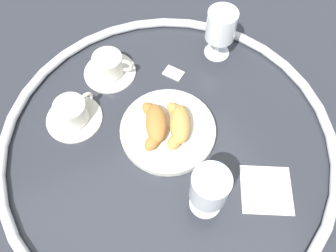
{
  "coord_description": "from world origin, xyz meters",
  "views": [
    {
      "loc": [
        -0.34,
        0.16,
        0.73
      ],
      "look_at": [
        0.03,
        -0.01,
        0.03
      ],
      "focal_mm": 37.54,
      "sensor_mm": 36.0,
      "label": 1
    }
  ],
  "objects_px": {
    "sugar_packet": "(173,73)",
    "folded_napkin": "(266,190)",
    "juice_glass_left": "(221,28)",
    "croissant_small": "(155,124)",
    "coffee_cup_near": "(109,66)",
    "juice_glass_right": "(210,188)",
    "croissant_large": "(179,124)",
    "pastry_plate": "(168,130)",
    "coffee_cup_far": "(73,113)"
  },
  "relations": [
    {
      "from": "croissant_large",
      "to": "coffee_cup_near",
      "type": "xyz_separation_m",
      "value": [
        0.24,
        0.09,
        -0.01
      ]
    },
    {
      "from": "croissant_large",
      "to": "coffee_cup_far",
      "type": "distance_m",
      "value": 0.25
    },
    {
      "from": "juice_glass_left",
      "to": "croissant_small",
      "type": "bearing_deg",
      "value": 122.1
    },
    {
      "from": "juice_glass_right",
      "to": "sugar_packet",
      "type": "relative_size",
      "value": 2.8
    },
    {
      "from": "coffee_cup_near",
      "to": "folded_napkin",
      "type": "height_order",
      "value": "coffee_cup_near"
    },
    {
      "from": "pastry_plate",
      "to": "folded_napkin",
      "type": "xyz_separation_m",
      "value": [
        -0.22,
        -0.13,
        -0.01
      ]
    },
    {
      "from": "juice_glass_right",
      "to": "sugar_packet",
      "type": "height_order",
      "value": "juice_glass_right"
    },
    {
      "from": "croissant_large",
      "to": "folded_napkin",
      "type": "xyz_separation_m",
      "value": [
        -0.21,
        -0.11,
        -0.04
      ]
    },
    {
      "from": "sugar_packet",
      "to": "folded_napkin",
      "type": "xyz_separation_m",
      "value": [
        -0.37,
        -0.05,
        -0.0
      ]
    },
    {
      "from": "folded_napkin",
      "to": "coffee_cup_far",
      "type": "bearing_deg",
      "value": 43.03
    },
    {
      "from": "coffee_cup_near",
      "to": "folded_napkin",
      "type": "bearing_deg",
      "value": -155.99
    },
    {
      "from": "pastry_plate",
      "to": "juice_glass_left",
      "type": "height_order",
      "value": "juice_glass_left"
    },
    {
      "from": "croissant_large",
      "to": "croissant_small",
      "type": "relative_size",
      "value": 0.97
    },
    {
      "from": "coffee_cup_far",
      "to": "folded_napkin",
      "type": "bearing_deg",
      "value": -136.97
    },
    {
      "from": "croissant_small",
      "to": "folded_napkin",
      "type": "distance_m",
      "value": 0.29
    },
    {
      "from": "croissant_large",
      "to": "croissant_small",
      "type": "xyz_separation_m",
      "value": [
        0.02,
        0.05,
        0.0
      ]
    },
    {
      "from": "croissant_large",
      "to": "coffee_cup_near",
      "type": "height_order",
      "value": "croissant_large"
    },
    {
      "from": "croissant_large",
      "to": "juice_glass_left",
      "type": "bearing_deg",
      "value": -48.03
    },
    {
      "from": "pastry_plate",
      "to": "croissant_small",
      "type": "height_order",
      "value": "croissant_small"
    },
    {
      "from": "pastry_plate",
      "to": "coffee_cup_near",
      "type": "height_order",
      "value": "coffee_cup_near"
    },
    {
      "from": "juice_glass_left",
      "to": "juice_glass_right",
      "type": "relative_size",
      "value": 1.0
    },
    {
      "from": "coffee_cup_near",
      "to": "juice_glass_right",
      "type": "relative_size",
      "value": 0.97
    },
    {
      "from": "coffee_cup_far",
      "to": "juice_glass_right",
      "type": "height_order",
      "value": "juice_glass_right"
    },
    {
      "from": "croissant_large",
      "to": "coffee_cup_far",
      "type": "bearing_deg",
      "value": 56.66
    },
    {
      "from": "coffee_cup_far",
      "to": "croissant_large",
      "type": "bearing_deg",
      "value": -123.34
    },
    {
      "from": "croissant_large",
      "to": "juice_glass_left",
      "type": "height_order",
      "value": "juice_glass_left"
    },
    {
      "from": "croissant_large",
      "to": "coffee_cup_near",
      "type": "bearing_deg",
      "value": 19.81
    },
    {
      "from": "croissant_large",
      "to": "croissant_small",
      "type": "height_order",
      "value": "same"
    },
    {
      "from": "croissant_large",
      "to": "coffee_cup_far",
      "type": "relative_size",
      "value": 0.92
    },
    {
      "from": "juice_glass_right",
      "to": "coffee_cup_far",
      "type": "bearing_deg",
      "value": 30.79
    },
    {
      "from": "juice_glass_left",
      "to": "sugar_packet",
      "type": "relative_size",
      "value": 2.8
    },
    {
      "from": "croissant_small",
      "to": "folded_napkin",
      "type": "relative_size",
      "value": 1.17
    },
    {
      "from": "pastry_plate",
      "to": "juice_glass_left",
      "type": "xyz_separation_m",
      "value": [
        0.17,
        -0.22,
        0.08
      ]
    },
    {
      "from": "coffee_cup_near",
      "to": "folded_napkin",
      "type": "distance_m",
      "value": 0.49
    },
    {
      "from": "sugar_packet",
      "to": "croissant_large",
      "type": "bearing_deg",
      "value": 123.5
    },
    {
      "from": "croissant_small",
      "to": "croissant_large",
      "type": "bearing_deg",
      "value": -116.22
    },
    {
      "from": "pastry_plate",
      "to": "croissant_large",
      "type": "bearing_deg",
      "value": -116.74
    },
    {
      "from": "croissant_large",
      "to": "folded_napkin",
      "type": "relative_size",
      "value": 1.14
    },
    {
      "from": "coffee_cup_near",
      "to": "pastry_plate",
      "type": "bearing_deg",
      "value": -164.28
    },
    {
      "from": "coffee_cup_far",
      "to": "pastry_plate",
      "type": "bearing_deg",
      "value": -124.04
    },
    {
      "from": "pastry_plate",
      "to": "sugar_packet",
      "type": "bearing_deg",
      "value": -29.2
    },
    {
      "from": "coffee_cup_far",
      "to": "sugar_packet",
      "type": "bearing_deg",
      "value": -84.71
    },
    {
      "from": "juice_glass_right",
      "to": "pastry_plate",
      "type": "bearing_deg",
      "value": -0.03
    },
    {
      "from": "pastry_plate",
      "to": "coffee_cup_far",
      "type": "height_order",
      "value": "coffee_cup_far"
    },
    {
      "from": "juice_glass_left",
      "to": "juice_glass_right",
      "type": "height_order",
      "value": "same"
    },
    {
      "from": "croissant_large",
      "to": "pastry_plate",
      "type": "bearing_deg",
      "value": 63.26
    },
    {
      "from": "coffee_cup_near",
      "to": "sugar_packet",
      "type": "distance_m",
      "value": 0.17
    },
    {
      "from": "croissant_large",
      "to": "sugar_packet",
      "type": "xyz_separation_m",
      "value": [
        0.17,
        -0.06,
        -0.04
      ]
    },
    {
      "from": "juice_glass_right",
      "to": "croissant_large",
      "type": "bearing_deg",
      "value": -6.91
    },
    {
      "from": "pastry_plate",
      "to": "croissant_small",
      "type": "xyz_separation_m",
      "value": [
        0.01,
        0.03,
        0.03
      ]
    }
  ]
}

